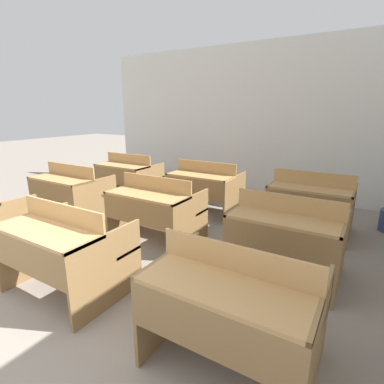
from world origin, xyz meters
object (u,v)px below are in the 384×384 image
at_px(bench_second_center, 156,208).
at_px(bench_third_center, 205,186).
at_px(bench_third_left, 129,175).
at_px(bench_third_right, 310,201).
at_px(bench_front_center, 64,247).
at_px(bench_second_right, 286,235).
at_px(bench_front_right, 233,305).
at_px(bench_second_left, 71,190).

distance_m(bench_second_center, bench_third_center, 1.31).
xyz_separation_m(bench_second_center, bench_third_left, (-1.67, 1.31, 0.00)).
xyz_separation_m(bench_third_left, bench_third_right, (3.33, 0.03, 0.00)).
xyz_separation_m(bench_front_center, bench_second_right, (1.68, 1.34, 0.00)).
bearing_deg(bench_third_center, bench_front_right, -57.94).
relative_size(bench_front_right, bench_third_right, 1.00).
bearing_deg(bench_second_left, bench_front_right, -21.67).
xyz_separation_m(bench_second_left, bench_second_right, (3.32, 0.00, 0.00)).
distance_m(bench_second_center, bench_third_right, 2.13).
bearing_deg(bench_third_left, bench_front_right, -38.27).
xyz_separation_m(bench_front_center, bench_third_center, (0.03, 2.64, 0.00)).
relative_size(bench_front_center, bench_second_center, 1.00).
xyz_separation_m(bench_front_right, bench_third_center, (-1.64, 2.63, 0.00)).
height_order(bench_second_right, bench_third_center, same).
xyz_separation_m(bench_front_center, bench_front_right, (1.67, 0.02, 0.00)).
distance_m(bench_second_left, bench_third_right, 3.57).
xyz_separation_m(bench_second_center, bench_second_right, (1.66, 0.00, 0.00)).
xyz_separation_m(bench_front_center, bench_second_center, (0.02, 1.34, 0.00)).
height_order(bench_front_center, bench_second_right, same).
height_order(bench_second_left, bench_second_right, same).
bearing_deg(bench_third_right, bench_third_left, -179.51).
distance_m(bench_front_center, bench_second_left, 2.11).
bearing_deg(bench_second_right, bench_front_center, -141.42).
bearing_deg(bench_front_center, bench_second_center, 89.24).
relative_size(bench_front_center, bench_second_left, 1.00).
bearing_deg(bench_second_center, bench_second_left, -179.90).
bearing_deg(bench_second_left, bench_second_center, 0.10).
xyz_separation_m(bench_second_center, bench_third_right, (1.65, 1.34, 0.00)).
height_order(bench_front_center, bench_second_left, same).
bearing_deg(bench_third_left, bench_third_center, -0.04).
bearing_deg(bench_front_center, bench_second_right, 38.58).
height_order(bench_second_left, bench_third_center, same).
xyz_separation_m(bench_second_center, bench_third_center, (0.01, 1.31, 0.00)).
bearing_deg(bench_third_center, bench_second_center, -90.47).
bearing_deg(bench_front_right, bench_third_center, 122.06).
height_order(bench_second_center, bench_third_right, same).
xyz_separation_m(bench_third_left, bench_third_center, (1.68, -0.00, 0.00)).
bearing_deg(bench_second_left, bench_third_center, 38.15).
bearing_deg(bench_third_right, bench_second_center, -141.04).
height_order(bench_front_center, bench_front_right, same).
bearing_deg(bench_front_right, bench_second_center, 141.45).
relative_size(bench_front_center, bench_second_right, 1.00).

